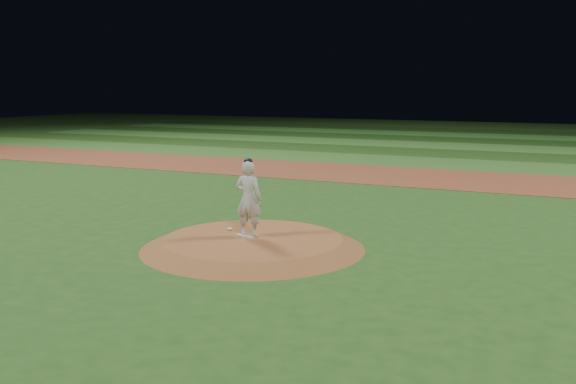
{
  "coord_description": "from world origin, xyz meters",
  "views": [
    {
      "loc": [
        7.41,
        -13.47,
        3.95
      ],
      "look_at": [
        0.0,
        2.0,
        1.1
      ],
      "focal_mm": 40.0,
      "sensor_mm": 36.0,
      "label": 1
    }
  ],
  "objects_px": {
    "pitching_rubber": "(245,236)",
    "rosin_bag": "(230,229)",
    "pitchers_mound": "(253,243)",
    "pitcher_on_mound": "(249,198)"
  },
  "relations": [
    {
      "from": "pitching_rubber",
      "to": "rosin_bag",
      "type": "relative_size",
      "value": 4.55
    },
    {
      "from": "pitchers_mound",
      "to": "pitcher_on_mound",
      "type": "bearing_deg",
      "value": 141.76
    },
    {
      "from": "pitching_rubber",
      "to": "pitcher_on_mound",
      "type": "height_order",
      "value": "pitcher_on_mound"
    },
    {
      "from": "rosin_bag",
      "to": "pitcher_on_mound",
      "type": "bearing_deg",
      "value": -24.44
    },
    {
      "from": "pitchers_mound",
      "to": "pitching_rubber",
      "type": "bearing_deg",
      "value": 172.62
    },
    {
      "from": "rosin_bag",
      "to": "pitching_rubber",
      "type": "bearing_deg",
      "value": -33.24
    },
    {
      "from": "rosin_bag",
      "to": "pitcher_on_mound",
      "type": "height_order",
      "value": "pitcher_on_mound"
    },
    {
      "from": "pitchers_mound",
      "to": "pitching_rubber",
      "type": "height_order",
      "value": "pitching_rubber"
    },
    {
      "from": "pitching_rubber",
      "to": "pitchers_mound",
      "type": "bearing_deg",
      "value": 15.64
    },
    {
      "from": "pitchers_mound",
      "to": "pitcher_on_mound",
      "type": "distance_m",
      "value": 1.11
    }
  ]
}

